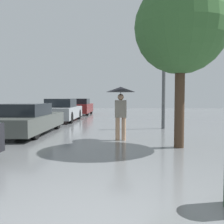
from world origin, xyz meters
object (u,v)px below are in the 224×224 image
at_px(parked_car_farthest, 79,107).
at_px(parked_car_third, 62,111).
at_px(tree, 181,28).
at_px(pedestrian, 121,98).
at_px(parked_car_second, 25,119).
at_px(street_lamp, 164,78).

bearing_deg(parked_car_farthest, parked_car_third, -90.45).
distance_m(parked_car_third, tree, 9.58).
distance_m(pedestrian, parked_car_farthest, 12.76).
distance_m(pedestrian, parked_car_third, 7.44).
distance_m(parked_car_third, parked_car_farthest, 5.74).
bearing_deg(parked_car_second, tree, -25.06).
xyz_separation_m(parked_car_farthest, tree, (5.10, -13.37, 2.65)).
relative_size(parked_car_third, tree, 0.91).
bearing_deg(parked_car_third, parked_car_second, -91.89).
xyz_separation_m(parked_car_second, parked_car_third, (0.17, 5.15, 0.07)).
distance_m(parked_car_second, tree, 6.47).
xyz_separation_m(pedestrian, parked_car_second, (-3.68, 1.37, -0.82)).
xyz_separation_m(parked_car_second, street_lamp, (5.58, 1.77, 1.73)).
xyz_separation_m(tree, street_lamp, (0.26, 4.26, -1.00)).
distance_m(tree, street_lamp, 4.38).
xyz_separation_m(pedestrian, street_lamp, (1.89, 3.15, 0.91)).
relative_size(parked_car_farthest, tree, 0.90).
xyz_separation_m(parked_car_third, street_lamp, (5.41, -3.37, 1.66)).
bearing_deg(tree, parked_car_third, 123.99).
bearing_deg(parked_car_third, street_lamp, -31.95).
xyz_separation_m(pedestrian, parked_car_third, (-3.51, 6.52, -0.75)).
relative_size(pedestrian, tree, 0.38).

